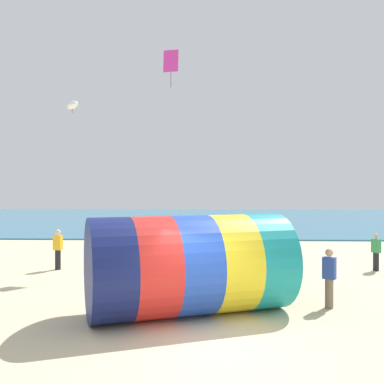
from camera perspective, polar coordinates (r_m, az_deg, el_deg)
name	(u,v)px	position (r m, az deg, el deg)	size (l,w,h in m)	color
ground_plane	(213,346)	(10.10, 2.84, -19.80)	(120.00, 120.00, 0.00)	beige
sea	(208,218)	(48.48, 2.19, -3.54)	(120.00, 40.00, 0.10)	teal
giant_inflatable_tube	(190,265)	(12.04, -0.23, -9.69)	(6.14, 4.50, 2.75)	navy
kite_handler	(329,277)	(13.35, 17.82, -10.79)	(0.42, 0.38, 1.74)	#726651
kite_white_parafoil	(72,105)	(18.63, -15.66, 11.08)	(0.94, 1.09, 0.56)	white
kite_magenta_diamond	(171,61)	(21.92, -2.83, 16.99)	(0.76, 0.28, 1.85)	#D1339E
bystander_near_water	(376,252)	(19.86, 23.33, -7.36)	(0.34, 0.42, 1.58)	black
bystander_mid_beach	(58,249)	(19.39, -17.45, -7.26)	(0.40, 0.30, 1.73)	black
bystander_far_left	(192,242)	(21.74, -0.02, -6.63)	(0.27, 0.39, 1.58)	black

